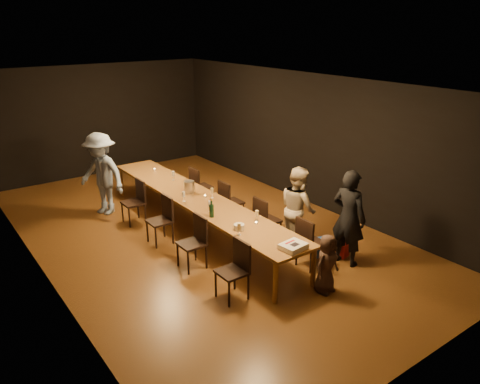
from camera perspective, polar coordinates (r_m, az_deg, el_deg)
ground at (r=9.66m, az=-5.15°, el=-4.82°), size 10.00×10.00×0.00m
room_shell at (r=8.98m, az=-5.56°, el=7.28°), size 6.04×10.04×3.02m
table at (r=9.38m, az=-5.28°, el=-0.93°), size 0.90×6.00×0.75m
chair_right_0 at (r=8.22m, az=8.75°, el=-6.05°), size 0.42×0.42×0.93m
chair_right_1 at (r=9.02m, az=3.39°, el=-3.39°), size 0.42×0.42×0.93m
chair_right_2 at (r=9.90m, az=-1.04°, el=-1.16°), size 0.42×0.42×0.93m
chair_right_3 at (r=10.84m, az=-4.71°, el=0.70°), size 0.42×0.42×0.93m
chair_left_0 at (r=7.24m, az=-1.00°, el=-9.65°), size 0.42×0.42×0.93m
chair_left_1 at (r=8.13m, az=-5.94°, el=-6.22°), size 0.42×0.42×0.93m
chair_left_2 at (r=9.10m, az=-9.81°, el=-3.45°), size 0.42×0.42×0.93m
chair_left_3 at (r=10.12m, az=-12.91°, el=-1.22°), size 0.42×0.42×0.93m
woman_birthday at (r=8.29m, az=13.11°, el=-3.08°), size 0.53×0.70×1.73m
woman_tan at (r=8.73m, az=7.08°, el=-1.97°), size 0.79×0.91×1.60m
man_blue at (r=10.65m, az=-16.53°, el=2.12°), size 1.11×1.36×1.83m
child at (r=7.52m, az=10.51°, el=-8.60°), size 0.51×0.37×0.98m
gift_bag_red at (r=8.79m, az=12.55°, el=-6.94°), size 0.25×0.17×0.26m
gift_bag_blue at (r=8.74m, az=9.93°, el=-6.61°), size 0.32×0.26×0.34m
birthday_cake at (r=7.30m, az=6.51°, el=-6.60°), size 0.42×0.35×0.09m
plate_stack at (r=7.88m, az=-0.12°, el=-4.29°), size 0.21×0.21×0.10m
champagne_bottle at (r=8.36m, az=-3.50°, el=-1.92°), size 0.09×0.09×0.36m
ice_bucket at (r=9.62m, az=-6.22°, el=0.65°), size 0.23×0.23×0.24m
wineglass_0 at (r=7.68m, az=-0.10°, el=-4.55°), size 0.06×0.06×0.21m
wineglass_1 at (r=8.19m, az=2.07°, el=-2.92°), size 0.06×0.06×0.21m
wineglass_2 at (r=8.63m, az=-3.68°, el=-1.73°), size 0.06×0.06×0.21m
wineglass_3 at (r=9.28m, az=-3.42°, el=-0.12°), size 0.06×0.06×0.21m
wineglass_4 at (r=9.15m, az=-6.89°, el=-0.54°), size 0.06×0.06×0.21m
wineglass_5 at (r=10.41m, az=-8.13°, el=1.97°), size 0.06×0.06×0.21m
tealight_near at (r=8.12m, az=1.97°, el=-3.81°), size 0.05×0.05×0.03m
tealight_mid at (r=9.37m, az=-4.28°, el=-0.51°), size 0.05×0.05×0.03m
tealight_far at (r=11.22m, az=-10.36°, el=2.72°), size 0.05×0.05×0.03m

